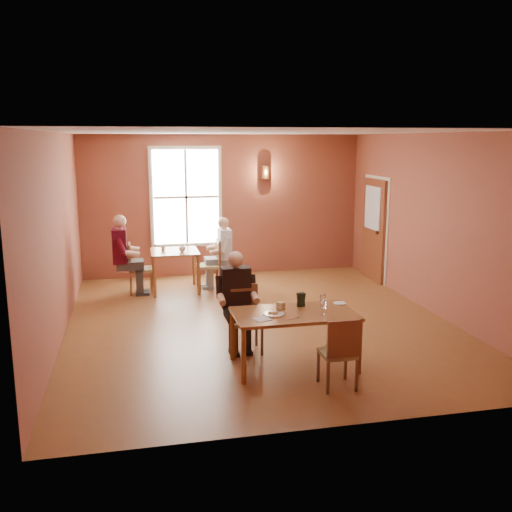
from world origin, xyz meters
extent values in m
cube|color=brown|center=(0.00, 0.00, 0.00)|extent=(6.00, 7.00, 0.01)
cube|color=brown|center=(0.00, 3.50, 1.50)|extent=(6.00, 0.04, 3.00)
cube|color=brown|center=(0.00, -3.50, 1.50)|extent=(6.00, 0.04, 3.00)
cube|color=brown|center=(-3.00, 0.00, 1.50)|extent=(0.04, 7.00, 3.00)
cube|color=brown|center=(3.00, 0.00, 1.50)|extent=(0.04, 7.00, 3.00)
cube|color=white|center=(0.00, 0.00, 3.00)|extent=(6.00, 7.00, 0.04)
cube|color=white|center=(-0.80, 3.45, 1.70)|extent=(1.36, 0.10, 1.96)
cube|color=maroon|center=(2.94, 2.30, 1.05)|extent=(0.12, 1.04, 2.10)
cylinder|color=brown|center=(0.90, 3.40, 2.20)|extent=(0.16, 0.16, 0.28)
cylinder|color=white|center=(-0.23, -1.91, 0.75)|extent=(0.35, 0.35, 0.03)
cube|color=tan|center=(-0.11, -1.81, 0.78)|extent=(0.12, 0.12, 0.11)
cube|color=black|center=(0.21, -1.64, 0.82)|extent=(0.12, 0.08, 0.19)
cube|color=silver|center=(-0.04, -2.13, 0.73)|extent=(0.18, 0.10, 0.00)
cube|color=white|center=(-0.42, -2.06, 0.73)|extent=(0.23, 0.23, 0.01)
cylinder|color=silver|center=(0.75, -1.63, 0.74)|extent=(0.21, 0.21, 0.01)
imported|color=silver|center=(-1.02, 2.11, 0.84)|extent=(0.14, 0.14, 0.10)
imported|color=white|center=(-1.37, 2.37, 0.84)|extent=(0.10, 0.10, 0.10)
camera|label=1|loc=(-1.91, -8.58, 2.89)|focal=40.00mm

